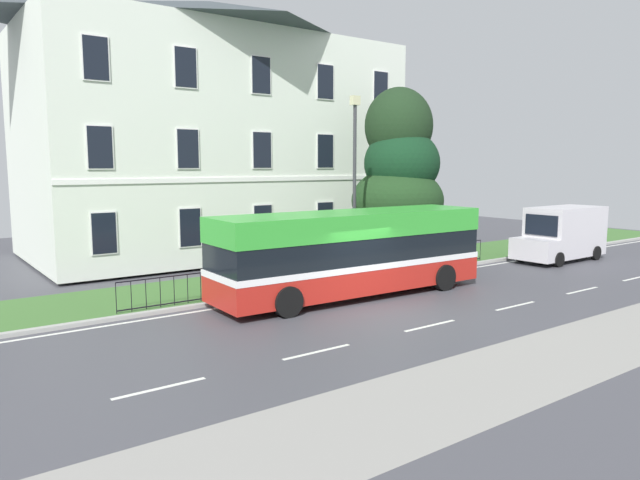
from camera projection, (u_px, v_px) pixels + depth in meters
ground_plane at (371, 309)px, 18.75m from camera, size 60.00×56.00×0.18m
georgian_townhouse at (213, 128)px, 30.26m from camera, size 18.22×10.16×12.67m
iron_verge_railing at (338, 268)px, 22.45m from camera, size 16.96×0.04×0.97m
evergreen_tree at (398, 191)px, 27.41m from camera, size 4.57×4.51×8.53m
single_decker_bus at (352, 252)px, 20.30m from camera, size 10.28×2.86×2.96m
white_panel_van at (562, 233)px, 28.02m from camera, size 5.14×2.25×2.56m
street_lamp_post at (355, 174)px, 23.39m from camera, size 0.36×0.24×7.16m
litter_bin at (256, 272)px, 21.29m from camera, size 0.56×0.56×1.14m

